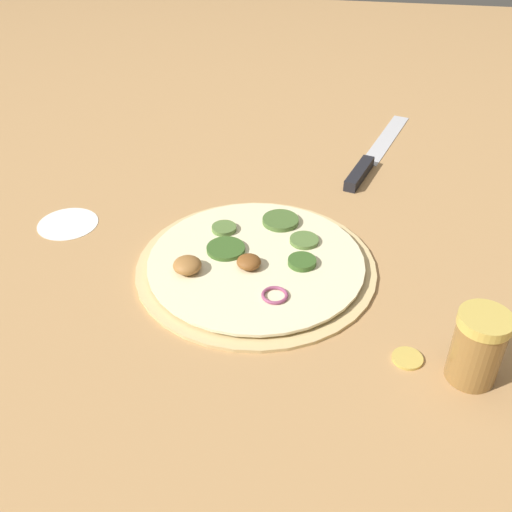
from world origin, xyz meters
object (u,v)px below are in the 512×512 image
object	(u,v)px
pizza	(255,263)
spice_jar	(477,347)
knife	(368,162)
loose_cap	(408,357)

from	to	relation	value
pizza	spice_jar	size ratio (longest dim) A/B	3.72
pizza	spice_jar	distance (m)	0.31
knife	loose_cap	size ratio (longest dim) A/B	9.39
spice_jar	loose_cap	size ratio (longest dim) A/B	2.49
pizza	spice_jar	world-z (taller)	spice_jar
knife	spice_jar	distance (m)	0.50
spice_jar	pizza	bearing A→B (deg)	149.14
loose_cap	spice_jar	bearing A→B (deg)	-12.18
pizza	knife	size ratio (longest dim) A/B	0.99
spice_jar	loose_cap	distance (m)	0.08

